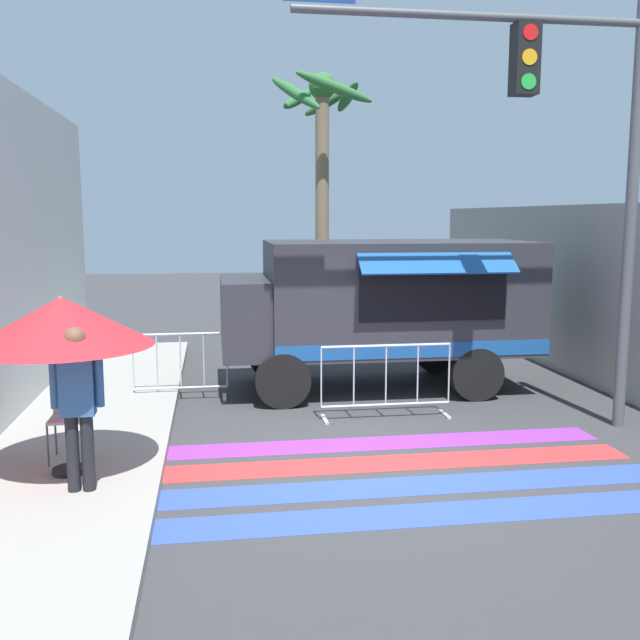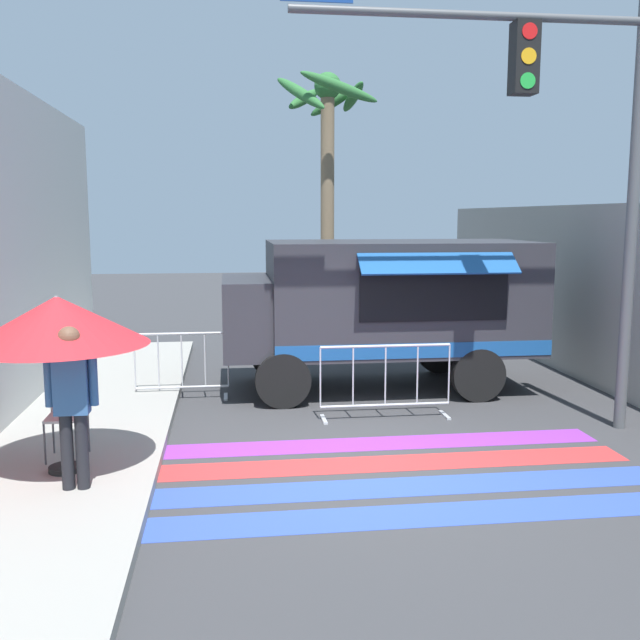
# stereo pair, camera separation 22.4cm
# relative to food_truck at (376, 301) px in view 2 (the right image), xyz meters

# --- Properties ---
(ground_plane) EXTENTS (60.00, 60.00, 0.00)m
(ground_plane) POSITION_rel_food_truck_xyz_m (-0.88, -3.67, -1.53)
(ground_plane) COLOR #38383A
(concrete_wall_right) EXTENTS (0.20, 16.00, 3.16)m
(concrete_wall_right) POSITION_rel_food_truck_xyz_m (3.90, -0.67, 0.05)
(concrete_wall_right) COLOR gray
(concrete_wall_right) RESTS_ON ground_plane
(crosswalk_painted) EXTENTS (6.40, 2.84, 0.01)m
(crosswalk_painted) POSITION_rel_food_truck_xyz_m (-0.88, -4.16, -1.52)
(crosswalk_painted) COLOR #334FB2
(crosswalk_painted) RESTS_ON ground_plane
(food_truck) EXTENTS (5.23, 2.78, 2.54)m
(food_truck) POSITION_rel_food_truck_xyz_m (0.00, 0.00, 0.00)
(food_truck) COLOR #2D2D33
(food_truck) RESTS_ON ground_plane
(traffic_signal_pole) EXTENTS (4.83, 0.29, 5.90)m
(traffic_signal_pole) POSITION_rel_food_truck_xyz_m (1.95, -2.75, 2.51)
(traffic_signal_pole) COLOR #515456
(traffic_signal_pole) RESTS_ON ground_plane
(patio_umbrella) EXTENTS (1.95, 1.95, 1.96)m
(patio_umbrella) POSITION_rel_food_truck_xyz_m (-4.34, -3.94, 0.30)
(patio_umbrella) COLOR black
(patio_umbrella) RESTS_ON sidewalk_left
(folding_chair) EXTENTS (0.43, 0.43, 0.96)m
(folding_chair) POSITION_rel_food_truck_xyz_m (-4.40, -3.41, -0.80)
(folding_chair) COLOR #4C4C51
(folding_chair) RESTS_ON sidewalk_left
(vendor_person) EXTENTS (0.53, 0.23, 1.71)m
(vendor_person) POSITION_rel_food_truck_xyz_m (-4.11, -4.49, -0.41)
(vendor_person) COLOR black
(vendor_person) RESTS_ON sidewalk_left
(barricade_front) EXTENTS (1.95, 0.44, 1.10)m
(barricade_front) POSITION_rel_food_truck_xyz_m (-0.24, -1.85, -0.98)
(barricade_front) COLOR #B7BABF
(barricade_front) RESTS_ON ground_plane
(barricade_side) EXTENTS (1.51, 0.44, 1.10)m
(barricade_side) POSITION_rel_food_truck_xyz_m (-3.27, -0.34, -1.00)
(barricade_side) COLOR #B7BABF
(barricade_side) RESTS_ON ground_plane
(palm_tree) EXTENTS (2.25, 2.17, 6.13)m
(palm_tree) POSITION_rel_food_truck_xyz_m (-0.26, 4.36, 2.84)
(palm_tree) COLOR #7A664C
(palm_tree) RESTS_ON ground_plane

